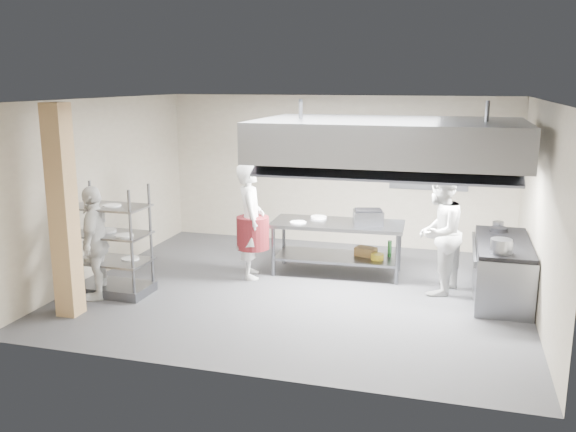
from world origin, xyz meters
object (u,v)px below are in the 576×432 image
(griddle, at_px, (368,218))
(stockpot, at_px, (501,246))
(chef_head, at_px, (250,221))
(chef_line, at_px, (439,233))
(cooking_range, at_px, (502,271))
(island, at_px, (337,248))
(pass_rack, at_px, (111,240))
(chef_plating, at_px, (95,243))

(griddle, distance_m, stockpot, 2.37)
(chef_head, relative_size, chef_line, 1.01)
(cooking_range, distance_m, griddle, 2.28)
(chef_head, bearing_deg, island, -88.69)
(cooking_range, height_order, chef_head, chef_head)
(chef_head, relative_size, stockpot, 6.63)
(chef_line, distance_m, griddle, 1.28)
(pass_rack, bearing_deg, chef_plating, -117.64)
(cooking_range, distance_m, chef_line, 1.12)
(cooking_range, bearing_deg, stockpot, -97.31)
(chef_line, bearing_deg, pass_rack, -55.90)
(griddle, bearing_deg, island, 161.97)
(chef_line, bearing_deg, island, -89.49)
(island, distance_m, chef_line, 1.85)
(chef_head, xyz_separation_m, chef_plating, (-1.94, -1.60, -0.10))
(chef_line, bearing_deg, chef_head, -71.12)
(chef_line, xyz_separation_m, griddle, (-1.18, 0.51, 0.06))
(island, bearing_deg, chef_line, -20.16)
(griddle, xyz_separation_m, stockpot, (2.06, -1.18, -0.03))
(chef_head, height_order, chef_line, chef_head)
(island, relative_size, stockpot, 7.60)
(island, xyz_separation_m, cooking_range, (2.67, -0.50, -0.04))
(chef_head, relative_size, griddle, 4.03)
(cooking_range, distance_m, chef_head, 4.09)
(griddle, bearing_deg, pass_rack, -167.47)
(cooking_range, bearing_deg, chef_line, -177.97)
(chef_plating, bearing_deg, griddle, 100.75)
(chef_head, xyz_separation_m, stockpot, (3.96, -0.62, 0.02))
(pass_rack, bearing_deg, chef_head, 38.14)
(pass_rack, height_order, chef_plating, chef_plating)
(pass_rack, relative_size, griddle, 3.56)
(chef_plating, bearing_deg, chef_line, 89.65)
(cooking_range, xyz_separation_m, chef_plating, (-5.99, -1.69, 0.46))
(chef_head, distance_m, griddle, 1.98)
(griddle, bearing_deg, chef_line, -38.07)
(chef_plating, height_order, griddle, chef_plating)
(pass_rack, bearing_deg, stockpot, 8.41)
(chef_plating, relative_size, griddle, 3.61)
(chef_line, xyz_separation_m, stockpot, (0.88, -0.67, 0.04))
(griddle, bearing_deg, chef_plating, -165.49)
(griddle, bearing_deg, chef_head, -178.55)
(pass_rack, bearing_deg, cooking_range, 14.99)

